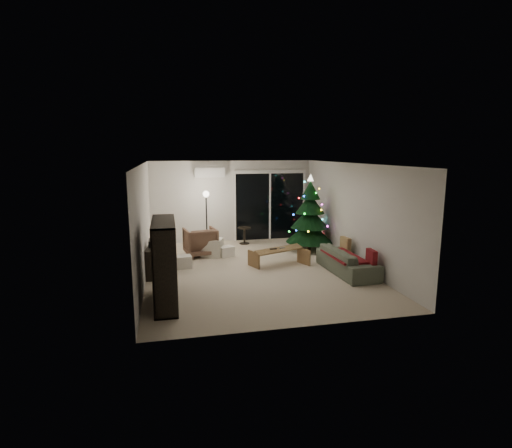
{
  "coord_description": "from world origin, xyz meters",
  "views": [
    {
      "loc": [
        -1.96,
        -8.96,
        2.78
      ],
      "look_at": [
        0.1,
        0.3,
        1.05
      ],
      "focal_mm": 28.0,
      "sensor_mm": 36.0,
      "label": 1
    }
  ],
  "objects_px": {
    "sofa": "(347,261)",
    "christmas_tree": "(310,213)",
    "armchair": "(200,242)",
    "bookshelf": "(154,263)",
    "media_cabinet": "(157,260)",
    "coffee_table": "(279,257)"
  },
  "relations": [
    {
      "from": "armchair",
      "to": "christmas_tree",
      "type": "bearing_deg",
      "value": 170.14
    },
    {
      "from": "sofa",
      "to": "coffee_table",
      "type": "xyz_separation_m",
      "value": [
        -1.39,
        0.89,
        -0.07
      ]
    },
    {
      "from": "bookshelf",
      "to": "sofa",
      "type": "xyz_separation_m",
      "value": [
        4.3,
        1.04,
        -0.5
      ]
    },
    {
      "from": "armchair",
      "to": "christmas_tree",
      "type": "relative_size",
      "value": 0.39
    },
    {
      "from": "media_cabinet",
      "to": "coffee_table",
      "type": "xyz_separation_m",
      "value": [
        2.91,
        0.07,
        -0.12
      ]
    },
    {
      "from": "armchair",
      "to": "christmas_tree",
      "type": "distance_m",
      "value": 3.16
    },
    {
      "from": "coffee_table",
      "to": "christmas_tree",
      "type": "height_order",
      "value": "christmas_tree"
    },
    {
      "from": "bookshelf",
      "to": "coffee_table",
      "type": "xyz_separation_m",
      "value": [
        2.91,
        1.93,
        -0.57
      ]
    },
    {
      "from": "bookshelf",
      "to": "media_cabinet",
      "type": "distance_m",
      "value": 1.91
    },
    {
      "from": "media_cabinet",
      "to": "christmas_tree",
      "type": "height_order",
      "value": "christmas_tree"
    },
    {
      "from": "media_cabinet",
      "to": "sofa",
      "type": "xyz_separation_m",
      "value": [
        4.3,
        -0.82,
        -0.06
      ]
    },
    {
      "from": "bookshelf",
      "to": "armchair",
      "type": "xyz_separation_m",
      "value": [
        1.1,
        3.33,
        -0.4
      ]
    },
    {
      "from": "coffee_table",
      "to": "media_cabinet",
      "type": "bearing_deg",
      "value": 159.26
    },
    {
      "from": "armchair",
      "to": "christmas_tree",
      "type": "height_order",
      "value": "christmas_tree"
    },
    {
      "from": "coffee_table",
      "to": "christmas_tree",
      "type": "xyz_separation_m",
      "value": [
        1.27,
        1.34,
        0.86
      ]
    },
    {
      "from": "sofa",
      "to": "coffee_table",
      "type": "bearing_deg",
      "value": 55.28
    },
    {
      "from": "sofa",
      "to": "media_cabinet",
      "type": "bearing_deg",
      "value": 77.11
    },
    {
      "from": "sofa",
      "to": "christmas_tree",
      "type": "relative_size",
      "value": 0.89
    },
    {
      "from": "armchair",
      "to": "sofa",
      "type": "bearing_deg",
      "value": 135.65
    },
    {
      "from": "media_cabinet",
      "to": "coffee_table",
      "type": "bearing_deg",
      "value": 5.82
    },
    {
      "from": "sofa",
      "to": "coffee_table",
      "type": "height_order",
      "value": "sofa"
    },
    {
      "from": "sofa",
      "to": "christmas_tree",
      "type": "xyz_separation_m",
      "value": [
        -0.12,
        2.23,
        0.8
      ]
    }
  ]
}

